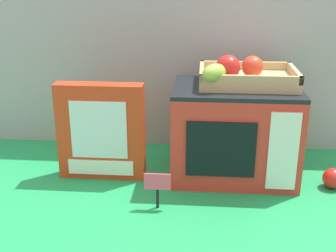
# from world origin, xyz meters

# --- Properties ---
(ground_plane) EXTENTS (1.70, 1.70, 0.00)m
(ground_plane) POSITION_xyz_m (0.00, 0.00, 0.00)
(ground_plane) COLOR #219E54
(ground_plane) RESTS_ON ground
(display_back_panel) EXTENTS (1.61, 0.03, 0.62)m
(display_back_panel) POSITION_xyz_m (0.00, 0.29, 0.31)
(display_back_panel) COLOR #A0A3A8
(display_back_panel) RESTS_ON ground
(toy_microwave) EXTENTS (0.36, 0.26, 0.28)m
(toy_microwave) POSITION_xyz_m (0.22, 0.05, 0.14)
(toy_microwave) COLOR red
(toy_microwave) RESTS_ON ground
(food_groups_crate) EXTENTS (0.28, 0.22, 0.09)m
(food_groups_crate) POSITION_xyz_m (0.24, 0.07, 0.31)
(food_groups_crate) COLOR tan
(food_groups_crate) RESTS_ON toy_microwave
(cookie_set_box) EXTENTS (0.26, 0.06, 0.29)m
(cookie_set_box) POSITION_xyz_m (-0.17, 0.01, 0.14)
(cookie_set_box) COLOR red
(cookie_set_box) RESTS_ON ground
(price_sign) EXTENTS (0.07, 0.01, 0.10)m
(price_sign) POSITION_xyz_m (0.01, -0.17, 0.07)
(price_sign) COLOR black
(price_sign) RESTS_ON ground
(loose_toy_apple) EXTENTS (0.06, 0.06, 0.06)m
(loose_toy_apple) POSITION_xyz_m (0.50, -0.01, 0.03)
(loose_toy_apple) COLOR red
(loose_toy_apple) RESTS_ON ground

